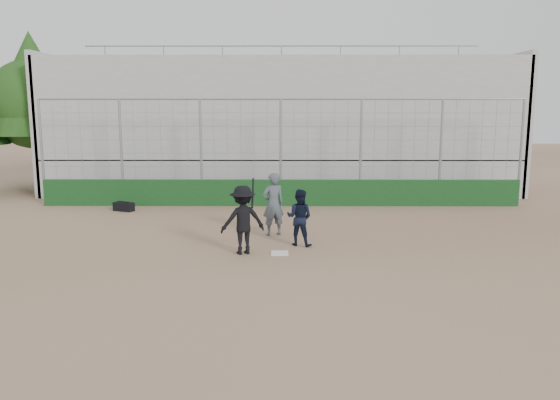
{
  "coord_description": "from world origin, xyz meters",
  "views": [
    {
      "loc": [
        0.08,
        -13.48,
        3.63
      ],
      "look_at": [
        0.0,
        1.4,
        1.15
      ],
      "focal_mm": 35.0,
      "sensor_mm": 36.0,
      "label": 1
    }
  ],
  "objects_px": {
    "umpire": "(273,207)",
    "batter_at_plate": "(243,220)",
    "catcher_crouched": "(299,227)",
    "equipment_bag": "(124,207)"
  },
  "relations": [
    {
      "from": "batter_at_plate",
      "to": "catcher_crouched",
      "type": "bearing_deg",
      "value": 29.21
    },
    {
      "from": "batter_at_plate",
      "to": "umpire",
      "type": "height_order",
      "value": "batter_at_plate"
    },
    {
      "from": "catcher_crouched",
      "to": "equipment_bag",
      "type": "relative_size",
      "value": 1.3
    },
    {
      "from": "catcher_crouched",
      "to": "batter_at_plate",
      "type": "bearing_deg",
      "value": -150.79
    },
    {
      "from": "catcher_crouched",
      "to": "umpire",
      "type": "relative_size",
      "value": 0.64
    },
    {
      "from": "equipment_bag",
      "to": "catcher_crouched",
      "type": "bearing_deg",
      "value": -39.05
    },
    {
      "from": "catcher_crouched",
      "to": "equipment_bag",
      "type": "xyz_separation_m",
      "value": [
        -6.19,
        5.02,
        -0.36
      ]
    },
    {
      "from": "batter_at_plate",
      "to": "catcher_crouched",
      "type": "relative_size",
      "value": 1.8
    },
    {
      "from": "batter_at_plate",
      "to": "equipment_bag",
      "type": "relative_size",
      "value": 2.35
    },
    {
      "from": "umpire",
      "to": "batter_at_plate",
      "type": "bearing_deg",
      "value": 45.94
    }
  ]
}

